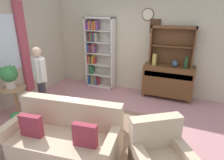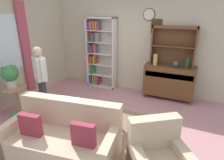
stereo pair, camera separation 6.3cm
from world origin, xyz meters
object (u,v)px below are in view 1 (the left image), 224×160
object	(u,v)px
bottle_wine	(186,63)
plant_stand	(16,99)
sideboard_hutch	(173,40)
coffee_table	(98,114)
sideboard	(168,80)
vase_round	(175,64)
potted_plant_small	(16,118)
couch_floral	(64,139)
person_reading	(40,77)
bookshelf	(98,53)
book_stack	(98,108)
potted_plant_large	(9,75)
vase_tall	(154,59)

from	to	relation	value
bottle_wine	plant_stand	xyz separation A→B (m)	(-3.40, -2.20, -0.65)
sideboard_hutch	coffee_table	distance (m)	2.71
sideboard	vase_round	xyz separation A→B (m)	(0.13, -0.07, 0.50)
bottle_wine	plant_stand	bearing A→B (deg)	-147.09
potted_plant_small	couch_floral	bearing A→B (deg)	-12.43
sideboard	couch_floral	xyz separation A→B (m)	(-1.23, -2.93, -0.20)
person_reading	bottle_wine	bearing A→B (deg)	33.14
bookshelf	plant_stand	bearing A→B (deg)	-110.18
plant_stand	coffee_table	size ratio (longest dim) A/B	0.85
person_reading	book_stack	world-z (taller)	person_reading
sideboard	potted_plant_large	size ratio (longest dim) A/B	2.62
couch_floral	plant_stand	world-z (taller)	couch_floral
person_reading	book_stack	xyz separation A→B (m)	(1.42, -0.03, -0.45)
plant_stand	potted_plant_small	bearing A→B (deg)	-45.45
vase_round	potted_plant_large	distance (m)	3.90
bookshelf	bottle_wine	distance (m)	2.54
sideboard_hutch	vase_tall	distance (m)	0.66
sideboard	coffee_table	xyz separation A→B (m)	(-1.04, -2.08, -0.16)
plant_stand	potted_plant_large	world-z (taller)	potted_plant_large
sideboard	potted_plant_small	bearing A→B (deg)	-136.14
coffee_table	bottle_wine	bearing A→B (deg)	54.35
plant_stand	potted_plant_large	xyz separation A→B (m)	(-0.06, -0.00, 0.55)
potted_plant_small	person_reading	xyz separation A→B (m)	(0.20, 0.62, 0.74)
person_reading	plant_stand	bearing A→B (deg)	-148.49
couch_floral	potted_plant_small	size ratio (longest dim) A/B	6.51
bottle_wine	person_reading	distance (m)	3.47
potted_plant_large	person_reading	xyz separation A→B (m)	(0.56, 0.31, -0.06)
vase_round	potted_plant_small	size ratio (longest dim) A/B	0.58
coffee_table	sideboard	bearing A→B (deg)	63.46
vase_round	couch_floral	size ratio (longest dim) A/B	0.09
plant_stand	potted_plant_large	size ratio (longest dim) A/B	1.37
bottle_wine	person_reading	world-z (taller)	person_reading
sideboard	potted_plant_small	world-z (taller)	sideboard
bookshelf	potted_plant_small	bearing A→B (deg)	-101.92
bottle_wine	sideboard	bearing A→B (deg)	167.11
potted_plant_large	book_stack	bearing A→B (deg)	8.12
potted_plant_large	coffee_table	xyz separation A→B (m)	(2.03, 0.21, -0.62)
couch_floral	potted_plant_large	size ratio (longest dim) A/B	3.83
vase_round	person_reading	xyz separation A→B (m)	(-2.64, -1.92, -0.10)
couch_floral	book_stack	world-z (taller)	couch_floral
bookshelf	couch_floral	distance (m)	3.23
potted_plant_large	coffee_table	bearing A→B (deg)	5.98
plant_stand	person_reading	size ratio (longest dim) A/B	0.43
bottle_wine	potted_plant_small	bearing A→B (deg)	-140.95
sideboard_hutch	vase_round	bearing A→B (deg)	-53.52
sideboard	book_stack	size ratio (longest dim) A/B	6.11
bottle_wine	book_stack	xyz separation A→B (m)	(-1.48, -1.92, -0.61)
vase_tall	couch_floral	distance (m)	3.06
sideboard_hutch	potted_plant_large	bearing A→B (deg)	-141.92
sideboard	coffee_table	size ratio (longest dim) A/B	1.63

